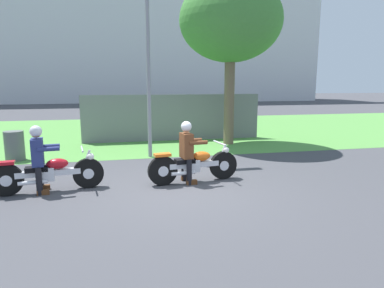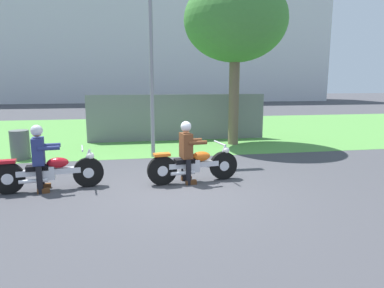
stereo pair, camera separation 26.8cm
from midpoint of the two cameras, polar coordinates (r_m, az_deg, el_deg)
The scene contains 11 objects.
ground at distance 7.42m, azimuth -3.22°, elevation -7.52°, with size 120.00×120.00×0.00m, color #424247.
grass_verge at distance 16.34m, azimuth -8.43°, elevation 2.15°, with size 60.00×12.00×0.01m, color #549342.
stadium_facade at distance 43.85m, azimuth -17.24°, elevation 17.91°, with size 55.20×8.00×17.00m, color silver.
motorcycle_lead at distance 7.84m, azimuth -0.62°, elevation -3.50°, with size 2.13×0.67×0.89m.
rider_lead at distance 7.70m, azimuth -1.81°, elevation -0.53°, with size 0.59×0.51×1.41m.
motorcycle_follow at distance 7.80m, azimuth -23.58°, elevation -4.48°, with size 2.22×0.68×0.88m.
rider_follow at distance 7.72m, azimuth -25.05°, elevation -1.49°, with size 0.59×0.51×1.40m.
tree_roadside at distance 12.85m, azimuth 5.81°, elevation 19.63°, with size 3.63×3.63×5.86m.
streetlight_pole at distance 10.53m, azimuth -7.52°, elevation 18.23°, with size 0.96×0.20×6.04m.
trash_can at distance 11.34m, azimuth -28.00°, elevation -0.27°, with size 0.54×0.54×0.86m, color #595E5B.
fence_segment at distance 13.50m, azimuth -3.64°, elevation 4.39°, with size 7.00×0.06×1.80m, color slate.
Camera 1 is at (-1.25, -6.95, 2.25)m, focal length 32.11 mm.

